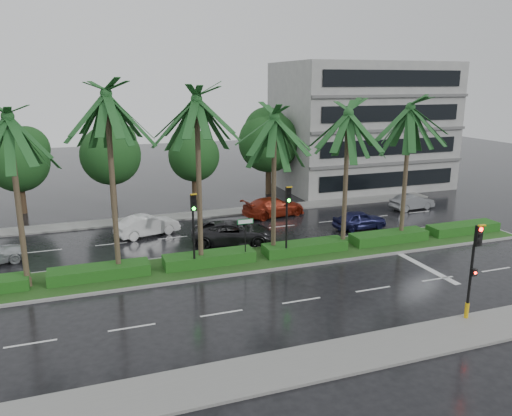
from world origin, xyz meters
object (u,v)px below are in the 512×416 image
object	(u,v)px
street_sign	(245,230)
signal_near	(473,268)
signal_median_left	(194,220)
car_white	(147,225)
car_blue	(360,220)
car_red	(274,207)
car_darkgrey	(233,233)
car_grey	(412,202)

from	to	relation	value
street_sign	signal_near	bearing A→B (deg)	-54.66
signal_median_left	car_white	size ratio (longest dim) A/B	1.01
signal_near	car_blue	bearing A→B (deg)	77.91
car_red	car_blue	world-z (taller)	car_red
car_darkgrey	car_blue	size ratio (longest dim) A/B	1.39
signal_near	car_darkgrey	xyz separation A→B (m)	(-6.50, 13.78, -1.75)
car_darkgrey	signal_near	bearing A→B (deg)	-138.32
car_grey	car_red	bearing A→B (deg)	75.53
car_red	car_white	bearing A→B (deg)	89.96
signal_near	car_blue	size ratio (longest dim) A/B	1.12
signal_near	car_white	size ratio (longest dim) A/B	1.01
signal_near	car_red	size ratio (longest dim) A/B	0.86
signal_near	street_sign	bearing A→B (deg)	125.34
car_white	car_grey	xyz separation A→B (m)	(21.50, -0.14, -0.09)
car_white	car_darkgrey	distance (m)	6.24
signal_near	street_sign	xyz separation A→B (m)	(-7.00, 9.87, -0.38)
car_darkgrey	car_grey	xyz separation A→B (m)	(16.50, 3.60, -0.13)
signal_near	car_red	bearing A→B (deg)	94.45
signal_median_left	car_red	distance (m)	13.01
street_sign	car_red	world-z (taller)	street_sign
street_sign	car_blue	distance (m)	10.92
car_white	street_sign	bearing A→B (deg)	-166.45
signal_median_left	street_sign	bearing A→B (deg)	3.47
car_darkgrey	car_grey	size ratio (longest dim) A/B	1.43
signal_median_left	car_darkgrey	world-z (taller)	signal_median_left
signal_median_left	car_white	bearing A→B (deg)	100.84
signal_median_left	car_blue	xyz separation A→B (m)	(13.00, 4.32, -2.34)
street_sign	car_blue	bearing A→B (deg)	22.47
car_darkgrey	street_sign	bearing A→B (deg)	-170.85
car_darkgrey	car_blue	xyz separation A→B (m)	(9.50, 0.22, -0.09)
signal_median_left	street_sign	size ratio (longest dim) A/B	1.68
car_grey	street_sign	bearing A→B (deg)	108.71
car_white	car_blue	xyz separation A→B (m)	(14.50, -3.51, -0.05)
signal_near	car_darkgrey	bearing A→B (deg)	115.25
signal_median_left	car_grey	size ratio (longest dim) A/B	1.15
car_white	car_grey	size ratio (longest dim) A/B	1.15
car_white	car_darkgrey	bearing A→B (deg)	-143.69
signal_median_left	car_white	xyz separation A→B (m)	(-1.50, 7.83, -2.28)
car_blue	car_grey	world-z (taller)	car_blue
signal_near	car_red	xyz separation A→B (m)	(-1.50, 19.27, -1.77)
street_sign	car_darkgrey	size ratio (longest dim) A/B	0.48
street_sign	car_white	world-z (taller)	street_sign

